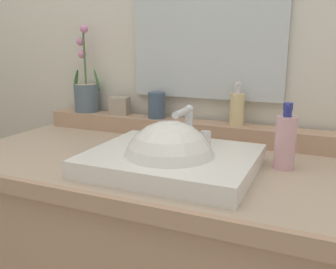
% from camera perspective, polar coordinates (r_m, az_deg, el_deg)
% --- Properties ---
extents(wall_back, '(3.03, 0.20, 2.65)m').
position_cam_1_polar(wall_back, '(1.50, 6.41, 17.40)').
color(wall_back, beige).
rests_on(wall_back, ground).
extents(back_ledge, '(1.22, 0.09, 0.06)m').
position_cam_1_polar(back_ledge, '(1.38, 3.87, 0.72)').
color(back_ledge, tan).
rests_on(back_ledge, vanity_cabinet).
extents(sink_basin, '(0.46, 0.37, 0.28)m').
position_cam_1_polar(sink_basin, '(1.04, 0.35, -4.69)').
color(sink_basin, white).
rests_on(sink_basin, vanity_cabinet).
extents(potted_plant, '(0.12, 0.10, 0.35)m').
position_cam_1_polar(potted_plant, '(1.59, -12.38, 6.41)').
color(potted_plant, slate).
rests_on(potted_plant, back_ledge).
extents(soap_dispenser, '(0.05, 0.05, 0.15)m').
position_cam_1_polar(soap_dispenser, '(1.32, 10.50, 4.03)').
color(soap_dispenser, '#D7C087').
rests_on(soap_dispenser, back_ledge).
extents(tumbler_cup, '(0.06, 0.06, 0.10)m').
position_cam_1_polar(tumbler_cup, '(1.42, -1.76, 4.49)').
color(tumbler_cup, '#3C4F66').
rests_on(tumbler_cup, back_ledge).
extents(trinket_box, '(0.08, 0.07, 0.07)m').
position_cam_1_polar(trinket_box, '(1.51, -7.40, 4.38)').
color(trinket_box, '#9F9281').
rests_on(trinket_box, back_ledge).
extents(lotion_bottle, '(0.06, 0.06, 0.19)m').
position_cam_1_polar(lotion_bottle, '(1.09, 17.50, -0.97)').
color(lotion_bottle, '#D09FA9').
rests_on(lotion_bottle, vanity_cabinet).
extents(mirror, '(0.57, 0.02, 0.58)m').
position_cam_1_polar(mirror, '(1.39, 5.99, 17.41)').
color(mirror, silver).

